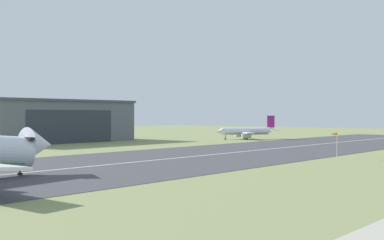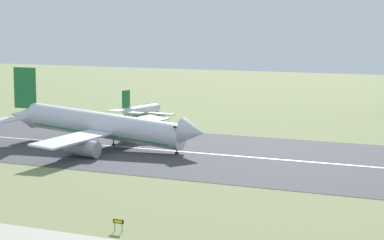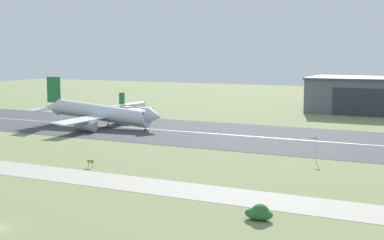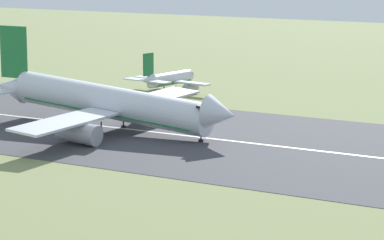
% 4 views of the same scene
% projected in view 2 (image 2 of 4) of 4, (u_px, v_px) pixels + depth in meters
% --- Properties ---
extents(ground_plane, '(607.57, 607.57, 0.00)m').
position_uv_depth(ground_plane, '(231.00, 226.00, 104.15)').
color(ground_plane, '#7A8451').
extents(runway_strip, '(367.57, 53.16, 0.06)m').
position_uv_depth(runway_strip, '(325.00, 163.00, 150.00)').
color(runway_strip, '#3D3D42').
rests_on(runway_strip, ground_plane).
extents(runway_centreline, '(330.81, 0.70, 0.01)m').
position_uv_depth(runway_centreline, '(325.00, 163.00, 150.00)').
color(runway_centreline, silver).
rests_on(runway_centreline, runway_strip).
extents(airplane_landing, '(50.80, 49.98, 17.57)m').
position_uv_depth(airplane_landing, '(103.00, 126.00, 167.66)').
color(airplane_landing, silver).
rests_on(airplane_landing, ground_plane).
extents(airplane_parked_west, '(20.91, 19.01, 9.37)m').
position_uv_depth(airplane_parked_west, '(142.00, 111.00, 212.56)').
color(airplane_parked_west, silver).
rests_on(airplane_parked_west, ground_plane).
extents(runway_sign, '(1.61, 0.13, 1.69)m').
position_uv_depth(runway_sign, '(118.00, 222.00, 101.51)').
color(runway_sign, '#4C4C51').
rests_on(runway_sign, ground_plane).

